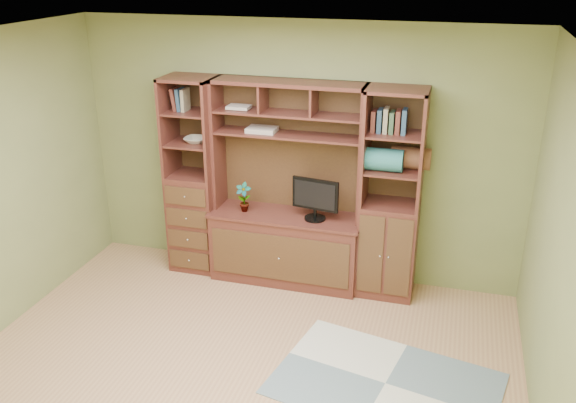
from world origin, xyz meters
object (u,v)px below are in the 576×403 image
(center_hutch, at_px, (286,187))
(right_tower, at_px, (391,196))
(left_tower, at_px, (194,176))
(monitor, at_px, (315,192))

(center_hutch, bearing_deg, right_tower, 2.23)
(center_hutch, xyz_separation_m, right_tower, (1.02, 0.04, 0.00))
(left_tower, distance_m, monitor, 1.31)
(center_hutch, bearing_deg, monitor, -6.50)
(left_tower, bearing_deg, center_hutch, -2.29)
(left_tower, xyz_separation_m, right_tower, (2.02, 0.00, 0.00))
(left_tower, bearing_deg, monitor, -3.28)
(right_tower, relative_size, monitor, 3.55)
(left_tower, relative_size, right_tower, 1.00)
(center_hutch, relative_size, right_tower, 1.00)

